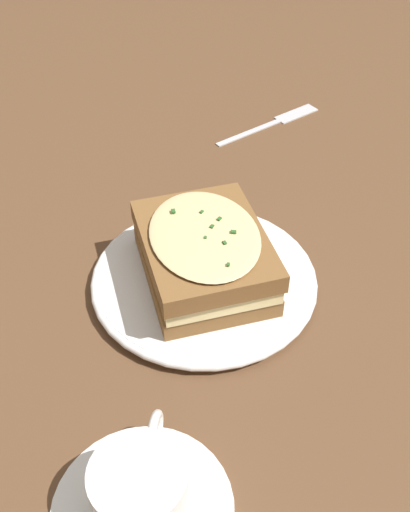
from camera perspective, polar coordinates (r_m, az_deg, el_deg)
ground_plane at (r=0.65m, az=-0.19°, el=-2.04°), size 2.40×2.40×0.00m
dinner_plate at (r=0.63m, az=0.00°, el=-2.26°), size 0.24×0.24×0.01m
sandwich at (r=0.61m, az=0.16°, el=0.16°), size 0.15×0.18×0.07m
teacup_with_saucer at (r=0.48m, az=-6.11°, el=-21.72°), size 0.14×0.14×0.06m
fork at (r=0.91m, az=7.07°, el=12.72°), size 0.17×0.11×0.00m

